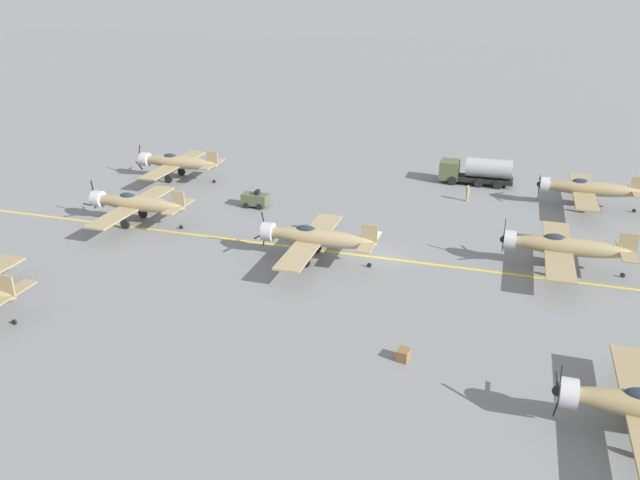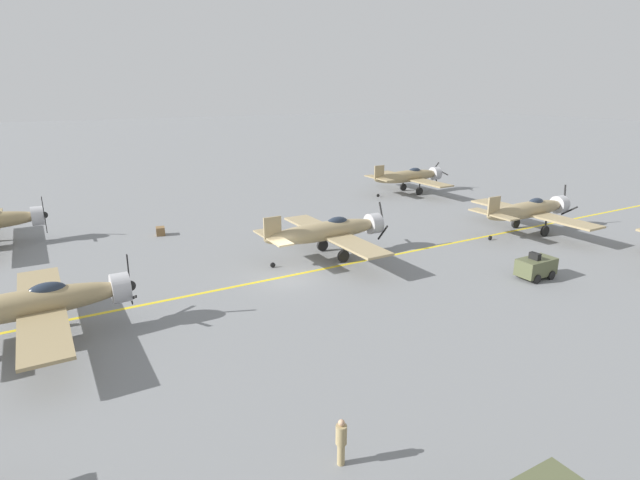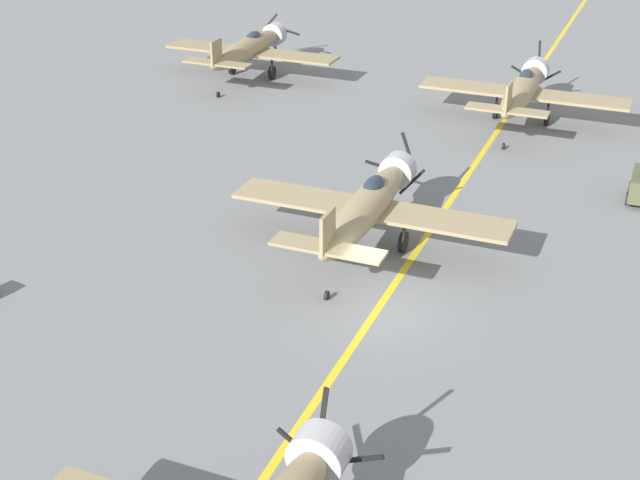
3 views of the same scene
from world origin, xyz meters
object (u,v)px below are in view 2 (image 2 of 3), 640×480
supply_crate_by_tanker (160,231)px  airplane_mid_center (329,231)px  airplane_far_left (410,176)px  airplane_near_center (32,304)px  tow_tractor (536,267)px  airplane_far_center (529,210)px  ground_crew_walking (341,440)px

supply_crate_by_tanker → airplane_mid_center: bearing=37.9°
airplane_mid_center → airplane_far_left: bearing=137.8°
airplane_mid_center → airplane_near_center: 19.54m
airplane_mid_center → tow_tractor: 14.31m
airplane_far_left → supply_crate_by_tanker: airplane_far_left is taller
airplane_near_center → airplane_far_center: (-1.05, 37.54, 0.00)m
airplane_far_left → airplane_near_center: airplane_near_center is taller
ground_crew_walking → supply_crate_by_tanker: 30.81m
ground_crew_walking → supply_crate_by_tanker: size_ratio=2.03×
ground_crew_walking → airplane_far_left: bearing=137.6°
tow_tractor → supply_crate_by_tanker: bearing=-140.0°
airplane_far_center → tow_tractor: airplane_far_center is taller
airplane_near_center → ground_crew_walking: bearing=42.4°
airplane_far_center → ground_crew_walking: (15.66, -29.06, -1.07)m
airplane_far_left → tow_tractor: bearing=-35.2°
airplane_mid_center → ground_crew_walking: airplane_mid_center is taller
airplane_far_center → airplane_near_center: bearing=-70.6°
airplane_far_center → supply_crate_by_tanker: airplane_far_center is taller
airplane_far_center → ground_crew_walking: 33.03m
tow_tractor → supply_crate_by_tanker: tow_tractor is taller
airplane_far_left → airplane_far_center: bearing=-19.2°
airplane_mid_center → airplane_far_center: (2.94, 18.41, -0.00)m
ground_crew_walking → airplane_mid_center: bearing=150.2°
airplane_far_left → airplane_far_center: (18.63, -2.23, -0.00)m
airplane_near_center → supply_crate_by_tanker: 18.90m
supply_crate_by_tanker → airplane_near_center: bearing=-30.8°
airplane_near_center → tow_tractor: airplane_near_center is taller
tow_tractor → supply_crate_by_tanker: (-22.71, -19.09, -0.44)m
airplane_near_center → ground_crew_walking: (14.61, 8.48, -1.07)m
tow_tractor → ground_crew_walking: tow_tractor is taller
airplane_far_center → ground_crew_walking: bearing=-43.9°
ground_crew_walking → supply_crate_by_tanker: ground_crew_walking is taller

